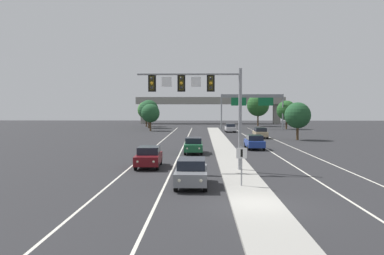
% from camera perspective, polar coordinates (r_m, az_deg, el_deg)
% --- Properties ---
extents(ground_plane, '(260.00, 260.00, 0.00)m').
position_cam_1_polar(ground_plane, '(19.57, 8.94, -10.73)').
color(ground_plane, '#28282B').
extents(median_island, '(2.40, 110.00, 0.15)m').
position_cam_1_polar(median_island, '(37.22, 5.25, -4.18)').
color(median_island, '#9E9B93').
rests_on(median_island, ground).
extents(lane_stripe_oncoming_center, '(0.14, 100.00, 0.01)m').
position_cam_1_polar(lane_stripe_oncoming_center, '(44.15, -1.49, -3.18)').
color(lane_stripe_oncoming_center, silver).
rests_on(lane_stripe_oncoming_center, ground).
extents(lane_stripe_receding_center, '(0.14, 100.00, 0.01)m').
position_cam_1_polar(lane_stripe_receding_center, '(44.69, 10.66, -3.15)').
color(lane_stripe_receding_center, silver).
rests_on(lane_stripe_receding_center, ground).
extents(edge_stripe_left, '(0.14, 100.00, 0.01)m').
position_cam_1_polar(edge_stripe_left, '(44.43, -5.75, -3.15)').
color(edge_stripe_left, silver).
rests_on(edge_stripe_left, ground).
extents(edge_stripe_right, '(0.14, 100.00, 0.01)m').
position_cam_1_polar(edge_stripe_right, '(45.34, 14.78, -3.11)').
color(edge_stripe_right, silver).
rests_on(edge_stripe_right, ground).
extents(overhead_signal_mast, '(7.43, 0.44, 7.20)m').
position_cam_1_polar(overhead_signal_mast, '(29.24, 1.60, 4.60)').
color(overhead_signal_mast, gray).
rests_on(overhead_signal_mast, median_island).
extents(median_sign_post, '(0.60, 0.10, 2.20)m').
position_cam_1_polar(median_sign_post, '(23.40, 6.89, -4.55)').
color(median_sign_post, gray).
rests_on(median_sign_post, median_island).
extents(car_oncoming_grey, '(1.85, 4.48, 1.58)m').
position_cam_1_polar(car_oncoming_grey, '(23.98, -0.08, -6.20)').
color(car_oncoming_grey, slate).
rests_on(car_oncoming_grey, ground).
extents(car_oncoming_darkred, '(1.91, 4.50, 1.58)m').
position_cam_1_polar(car_oncoming_darkred, '(31.72, -6.03, -4.03)').
color(car_oncoming_darkred, '#5B0F14').
rests_on(car_oncoming_darkred, ground).
extents(car_oncoming_green, '(1.86, 4.48, 1.58)m').
position_cam_1_polar(car_oncoming_green, '(41.10, 0.20, -2.47)').
color(car_oncoming_green, '#195633').
rests_on(car_oncoming_green, ground).
extents(car_receding_blue, '(1.87, 4.49, 1.58)m').
position_cam_1_polar(car_receding_blue, '(45.77, 8.65, -1.97)').
color(car_receding_blue, navy).
rests_on(car_receding_blue, ground).
extents(car_receding_tan, '(1.83, 4.47, 1.58)m').
position_cam_1_polar(car_receding_tan, '(62.60, 9.45, -0.72)').
color(car_receding_tan, tan).
rests_on(car_receding_tan, ground).
extents(car_receding_silver, '(1.85, 4.48, 1.58)m').
position_cam_1_polar(car_receding_silver, '(77.47, 5.33, -0.04)').
color(car_receding_silver, '#B7B7BC').
rests_on(car_receding_silver, ground).
extents(highway_sign_gantry, '(13.28, 0.42, 7.50)m').
position_cam_1_polar(highway_sign_gantry, '(88.06, 8.34, 3.75)').
color(highway_sign_gantry, gray).
rests_on(highway_sign_gantry, ground).
extents(overpass_bridge, '(42.40, 6.40, 7.65)m').
position_cam_1_polar(overpass_bridge, '(119.25, 2.54, 3.31)').
color(overpass_bridge, gray).
rests_on(overpass_bridge, ground).
extents(tree_far_right_a, '(5.55, 5.55, 8.03)m').
position_cam_1_polar(tree_far_right_a, '(103.69, 9.14, 3.08)').
color(tree_far_right_a, '#4C3823').
rests_on(tree_far_right_a, ground).
extents(tree_far_left_c, '(4.40, 4.40, 6.36)m').
position_cam_1_polar(tree_far_left_c, '(92.97, -6.02, 2.47)').
color(tree_far_left_c, '#4C3823').
rests_on(tree_far_left_c, ground).
extents(tree_far_left_b, '(4.28, 4.28, 6.20)m').
position_cam_1_polar(tree_far_left_b, '(100.73, -6.35, 2.42)').
color(tree_far_left_b, '#4C3823').
rests_on(tree_far_left_b, ground).
extents(tree_far_right_b, '(4.25, 4.25, 6.15)m').
position_cam_1_polar(tree_far_right_b, '(90.84, 12.98, 2.32)').
color(tree_far_right_b, '#4C3823').
rests_on(tree_far_right_b, ground).
extents(tree_far_right_c, '(3.70, 3.70, 5.36)m').
position_cam_1_polar(tree_far_right_c, '(60.04, 14.44, 1.63)').
color(tree_far_right_c, '#4C3823').
rests_on(tree_far_right_c, ground).
extents(tree_far_left_a, '(3.71, 3.71, 5.37)m').
position_cam_1_polar(tree_far_left_a, '(81.84, -5.80, 1.98)').
color(tree_far_left_a, '#4C3823').
rests_on(tree_far_left_a, ground).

